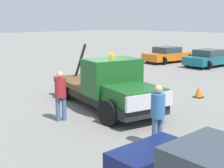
{
  "coord_description": "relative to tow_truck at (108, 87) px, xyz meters",
  "views": [
    {
      "loc": [
        9.22,
        -8.36,
        3.51
      ],
      "look_at": [
        0.5,
        0.0,
        1.05
      ],
      "focal_mm": 50.0,
      "sensor_mm": 36.0,
      "label": 1
    }
  ],
  "objects": [
    {
      "name": "parked_car_teal",
      "position": [
        -3.3,
        13.85,
        -0.26
      ],
      "size": [
        2.68,
        4.62,
        1.34
      ],
      "rotation": [
        0.0,
        0.0,
        1.49
      ],
      "color": "#196670",
      "rests_on": "ground"
    },
    {
      "name": "parked_car_orange",
      "position": [
        -7.0,
        13.62,
        -0.26
      ],
      "size": [
        2.83,
        4.81,
        1.34
      ],
      "rotation": [
        0.0,
        0.0,
        1.45
      ],
      "color": "orange",
      "rests_on": "ground"
    },
    {
      "name": "tow_truck",
      "position": [
        0.0,
        0.0,
        0.0
      ],
      "size": [
        6.48,
        3.32,
        2.51
      ],
      "rotation": [
        0.0,
        0.0,
        -0.23
      ],
      "color": "black",
      "rests_on": "ground"
    },
    {
      "name": "traffic_cone",
      "position": [
        1.47,
        4.38,
        -0.65
      ],
      "size": [
        0.4,
        0.4,
        0.55
      ],
      "color": "black",
      "rests_on": "ground"
    },
    {
      "name": "person_near_truck",
      "position": [
        3.74,
        -1.62,
        0.13
      ],
      "size": [
        0.4,
        0.4,
        1.79
      ],
      "rotation": [
        0.0,
        0.0,
        3.13
      ],
      "color": "#475B84",
      "rests_on": "ground"
    },
    {
      "name": "ground_plane",
      "position": [
        -0.36,
        0.09,
        -0.9
      ],
      "size": [
        160.0,
        160.0,
        0.0
      ],
      "primitive_type": "plane",
      "color": "gray"
    },
    {
      "name": "person_at_hood",
      "position": [
        -0.11,
        -2.19,
        0.13
      ],
      "size": [
        0.4,
        0.4,
        1.78
      ],
      "rotation": [
        0.0,
        0.0,
        2.75
      ],
      "color": "#475B84",
      "rests_on": "ground"
    }
  ]
}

